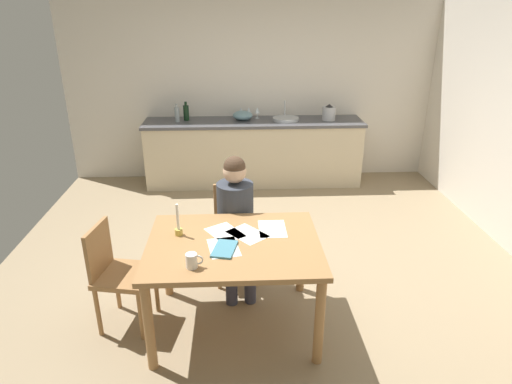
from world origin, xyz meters
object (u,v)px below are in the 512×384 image
Objects in this scene: candlestick at (178,227)px; book_magazine at (224,249)px; mixing_bowl at (243,115)px; wine_glass_near_sink at (257,111)px; chair_at_table at (235,227)px; wine_glass_back_left at (241,111)px; sink_unit at (286,119)px; wine_glass_by_kettle at (249,111)px; chair_side_empty at (117,271)px; stovetop_kettle at (329,113)px; dining_table at (234,254)px; bottle_vinegar at (186,112)px; bottle_oil at (177,114)px; coffee_mug at (192,261)px; person_seated at (236,215)px.

book_magazine is at bearing -34.89° from candlestick.
book_magazine is at bearing -93.55° from mixing_bowl.
book_magazine is 3.39m from wine_glass_near_sink.
wine_glass_near_sink is at bearing 95.96° from book_magazine.
chair_at_table is at bearing 97.77° from book_magazine.
wine_glass_back_left reaches higher than chair_at_table.
wine_glass_near_sink reaches higher than candlestick.
sink_unit is 2.34× the size of wine_glass_by_kettle.
stovetop_kettle is at bearing 53.74° from chair_side_empty.
mixing_bowl is (0.14, 3.16, 0.32)m from dining_table.
candlestick reaches higher than book_magazine.
wine_glass_near_sink is 1.00× the size of wine_glass_by_kettle.
bottle_vinegar reaches higher than candlestick.
wine_glass_by_kettle reaches higher than mixing_bowl.
bottle_oil is 0.15m from bottle_vinegar.
dining_table is at bearing -18.72° from candlestick.
coffee_mug is at bearing -82.07° from bottle_oil.
wine_glass_by_kettle is at bearing 85.11° from chair_at_table.
book_magazine is 3.37m from wine_glass_back_left.
bottle_vinegar reaches higher than book_magazine.
dining_table is at bearing -92.05° from wine_glass_back_left.
book_magazine reaches higher than dining_table.
book_magazine is 1.63× the size of wine_glass_by_kettle.
dining_table is at bearing -78.68° from bottle_vinegar.
chair_side_empty is 3.11× the size of mixing_bowl.
candlestick is 3.18m from wine_glass_by_kettle.
book_magazine is 3.35m from bottle_vinegar.
mixing_bowl is (-0.59, 0.06, 0.04)m from sink_unit.
candlestick is 3.21m from wine_glass_near_sink.
wine_glass_near_sink and wine_glass_back_left have the same top height.
book_magazine is (0.35, -0.24, -0.06)m from candlestick.
wine_glass_near_sink is at bearing 80.17° from coffee_mug.
bottle_vinegar reaches higher than coffee_mug.
wine_glass_by_kettle is (0.09, 0.09, 0.05)m from mixing_bowl.
bottle_oil is at bearing -141.77° from bottle_vinegar.
dining_table is 8.33× the size of wine_glass_by_kettle.
chair_side_empty is 3.80m from stovetop_kettle.
sink_unit reaches higher than book_magazine.
bottle_vinegar reaches higher than chair_at_table.
person_seated is 4.77× the size of book_magazine.
mixing_bowl is (0.55, 3.02, 0.15)m from candlestick.
coffee_mug is 0.49m from candlestick.
book_magazine is at bearing -113.39° from stovetop_kettle.
bottle_oil is (-0.76, 2.36, 0.52)m from chair_at_table.
book_magazine is 1.14× the size of stovetop_kettle.
dining_table is at bearing -4.56° from chair_side_empty.
person_seated is (0.02, 0.59, 0.04)m from dining_table.
bottle_oil reaches higher than wine_glass_near_sink.
stovetop_kettle reaches higher than mixing_bowl.
chair_side_empty is at bearing -178.93° from book_magazine.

